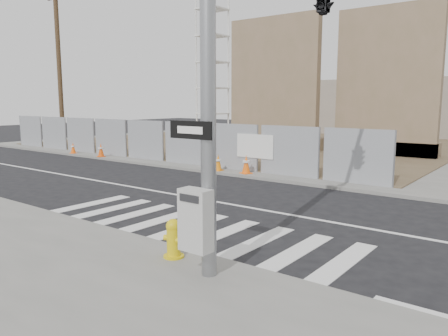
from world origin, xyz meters
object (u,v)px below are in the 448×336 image
Objects in this scene: signal_pole at (292,19)px; fire_hydrant at (173,238)px; traffic_cone_b at (101,150)px; traffic_cone_c at (218,163)px; traffic_cone_d at (246,164)px; crane_tower at (212,24)px; traffic_cone_a at (73,148)px.

fire_hydrant is (-1.08, -2.50, -4.29)m from signal_pole.
fire_hydrant is 16.41m from traffic_cone_b.
traffic_cone_b is 8.00m from traffic_cone_c.
traffic_cone_b is 9.39m from traffic_cone_d.
signal_pole is 16.77m from traffic_cone_b.
crane_tower is 24.62× the size of traffic_cone_b.
traffic_cone_b is at bearing -178.81° from traffic_cone_d.
signal_pole is 5.08m from fire_hydrant.
traffic_cone_d reaches higher than traffic_cone_b.
traffic_cone_d is at bearing 93.77° from fire_hydrant.
traffic_cone_c is (10.57, 0.09, 0.04)m from traffic_cone_a.
traffic_cone_a is (-0.03, -12.78, -8.59)m from crane_tower.
signal_pole is 19.11m from traffic_cone_a.
signal_pole is 0.39× the size of crane_tower.
traffic_cone_d is (11.96, 0.20, 0.07)m from traffic_cone_a.
crane_tower reaches higher than traffic_cone_c.
fire_hydrant is 18.63m from traffic_cone_a.
traffic_cone_d reaches higher than traffic_cone_c.
crane_tower is at bearing 132.57° from signal_pole.
traffic_cone_b is (2.54, -12.78, -8.54)m from crane_tower.
traffic_cone_a is 0.81× the size of traffic_cone_d.
traffic_cone_b is at bearing 0.00° from traffic_cone_a.
traffic_cone_d is at bearing 0.93° from traffic_cone_a.
traffic_cone_b is at bearing 124.92° from fire_hydrant.
crane_tower is 18.58m from traffic_cone_c.
traffic_cone_a is at bearing 180.00° from traffic_cone_b.
signal_pole is at bearing 43.88° from fire_hydrant.
traffic_cone_b is at bearing -78.74° from crane_tower.
signal_pole reaches higher than fire_hydrant.
signal_pole is 9.26× the size of fire_hydrant.
crane_tower is at bearing 129.71° from traffic_cone_c.
traffic_cone_c is (-5.87, 8.86, -0.02)m from fire_hydrant.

